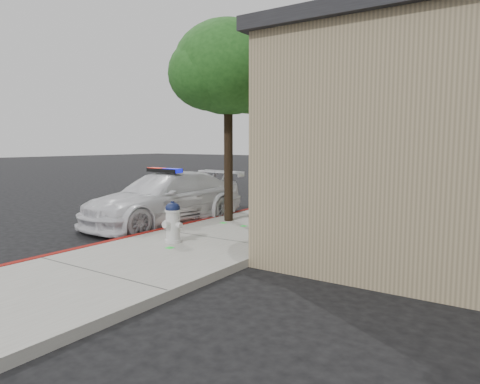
% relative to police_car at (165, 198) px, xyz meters
% --- Properties ---
extents(ground, '(120.00, 120.00, 0.00)m').
position_rel_police_car_xyz_m(ground, '(0.90, -1.18, -0.70)').
color(ground, black).
rests_on(ground, ground).
extents(sidewalk, '(3.20, 60.00, 0.15)m').
position_rel_police_car_xyz_m(sidewalk, '(2.50, 1.82, -0.62)').
color(sidewalk, gray).
rests_on(sidewalk, ground).
extents(red_curb, '(0.14, 60.00, 0.16)m').
position_rel_police_car_xyz_m(red_curb, '(0.96, 1.82, -0.62)').
color(red_curb, '#9D1811').
rests_on(red_curb, ground).
extents(police_car, '(2.41, 4.95, 1.51)m').
position_rel_police_car_xyz_m(police_car, '(0.00, 0.00, 0.00)').
color(police_car, white).
rests_on(police_car, ground).
extents(fire_hydrant, '(0.48, 0.41, 0.84)m').
position_rel_police_car_xyz_m(fire_hydrant, '(2.12, -1.97, -0.12)').
color(fire_hydrant, silver).
rests_on(fire_hydrant, sidewalk).
extents(street_tree_near, '(2.79, 2.84, 5.10)m').
position_rel_police_car_xyz_m(street_tree_near, '(1.61, 0.69, 3.26)').
color(street_tree_near, black).
rests_on(street_tree_near, sidewalk).
extents(street_tree_mid, '(3.14, 2.94, 5.62)m').
position_rel_police_car_xyz_m(street_tree_mid, '(1.62, 8.69, 3.69)').
color(street_tree_mid, black).
rests_on(street_tree_mid, sidewalk).
extents(street_tree_far, '(3.46, 3.30, 6.24)m').
position_rel_police_car_xyz_m(street_tree_far, '(1.64, 8.55, 4.15)').
color(street_tree_far, black).
rests_on(street_tree_far, sidewalk).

